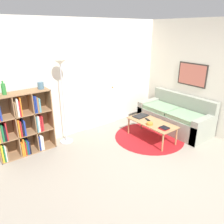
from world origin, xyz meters
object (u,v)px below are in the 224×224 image
bowl (150,124)px  vase_on_shelf (41,86)px  laptop (141,116)px  bookshelf (21,125)px  coffee_table (152,124)px  couch (175,117)px  floor_lamp (61,79)px  bottle_right (4,89)px

bowl → vase_on_shelf: bearing=146.5°
laptop → bowl: bearing=-111.9°
bowl → vase_on_shelf: 2.38m
bookshelf → coffee_table: 2.73m
bookshelf → couch: size_ratio=0.71×
coffee_table → vase_on_shelf: bearing=150.1°
laptop → bowl: (-0.19, -0.47, 0.02)m
bookshelf → laptop: size_ratio=3.41×
floor_lamp → bottle_right: size_ratio=7.24×
couch → bowl: bearing=-173.9°
couch → coffee_table: bearing=-177.4°
bottle_right → vase_on_shelf: 0.66m
couch → coffee_table: couch is taller
bookshelf → floor_lamp: floor_lamp is taller
bottle_right → vase_on_shelf: bottle_right is taller
laptop → bottle_right: size_ratio=1.49×
laptop → bowl: size_ratio=2.71×
coffee_table → vase_on_shelf: 2.49m
laptop → vase_on_shelf: vase_on_shelf is taller
coffee_table → vase_on_shelf: vase_on_shelf is taller
floor_lamp → laptop: 2.02m
floor_lamp → laptop: size_ratio=4.88×
bookshelf → vase_on_shelf: 0.86m
floor_lamp → vase_on_shelf: (-0.41, 0.08, -0.08)m
bowl → floor_lamp: bearing=141.5°
floor_lamp → couch: 2.94m
coffee_table → bowl: size_ratio=8.21×
bookshelf → bowl: bearing=-27.9°
laptop → bottle_right: bearing=163.8°
laptop → bottle_right: bottle_right is taller
bottle_right → bookshelf: bearing=-6.8°
couch → vase_on_shelf: (-2.92, 1.11, 1.04)m
couch → vase_on_shelf: size_ratio=12.67×
vase_on_shelf → bookshelf: bearing=179.5°
bookshelf → laptop: (2.50, -0.76, -0.18)m
floor_lamp → laptop: (1.63, -0.68, -0.98)m
couch → coffee_table: 0.93m
bookshelf → vase_on_shelf: size_ratio=9.00×
couch → laptop: couch is taller
coffee_table → bottle_right: bottle_right is taller
bookshelf → couch: bearing=-18.2°
floor_lamp → couch: bearing=-22.3°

